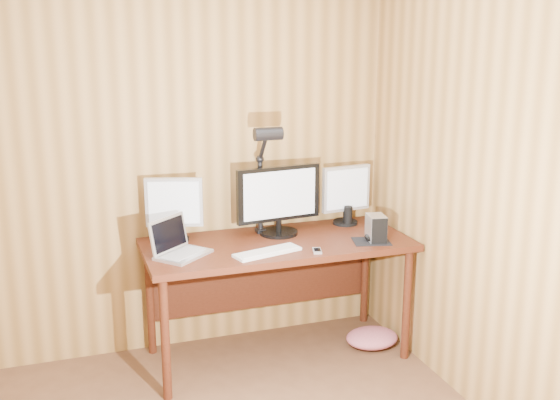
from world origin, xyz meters
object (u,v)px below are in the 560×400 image
laptop (177,246)px  phone (317,251)px  desk (274,257)px  desk_lamp (264,164)px  monitor_left (174,208)px  monitor_right (346,193)px  speaker (348,216)px  keyboard (267,252)px  hard_drive (376,228)px  monitor_center (279,199)px  mouse (371,238)px

laptop → phone: laptop is taller
desk → desk_lamp: size_ratio=2.19×
monitor_left → laptop: size_ratio=1.04×
desk → desk_lamp: 0.58m
monitor_left → monitor_right: (1.13, -0.00, 0.00)m
phone → speaker: size_ratio=0.80×
monitor_right → keyboard: 0.81m
monitor_right → phone: 0.65m
hard_drive → speaker: 0.35m
desk → speaker: bearing=10.0°
monitor_center → desk_lamp: size_ratio=0.75×
monitor_right → monitor_left: bearing=172.7°
phone → hard_drive: bearing=26.1°
monitor_center → desk_lamp: desk_lamp is taller
hard_drive → desk_lamp: (-0.61, 0.30, 0.37)m
monitor_left → speaker: size_ratio=2.96×
monitor_left → monitor_right: same height
monitor_left → monitor_right: size_ratio=1.00×
hard_drive → desk: bearing=166.1°
speaker → desk_lamp: desk_lamp is taller
monitor_right → speaker: (-0.00, -0.05, -0.14)m
monitor_center → monitor_left: 0.64m
laptop → speaker: (1.16, 0.22, 0.01)m
desk → monitor_right: 0.65m
laptop → desk_lamp: (0.58, 0.17, 0.40)m
mouse → hard_drive: hard_drive is taller
laptop → phone: bearing=-55.9°
monitor_left → mouse: monitor_left is taller
mouse → monitor_center: bearing=162.8°
desk_lamp → mouse: bearing=-42.6°
speaker → laptop: bearing=-169.2°
monitor_center → speaker: bearing=-3.7°
keyboard → desk_lamp: 0.55m
monitor_right → hard_drive: size_ratio=2.41×
laptop → desk_lamp: size_ratio=0.51×
desk → desk_lamp: desk_lamp is taller
keyboard → hard_drive: 0.70m
monitor_left → laptop: 0.31m
hard_drive → keyboard: bearing=-168.6°
mouse → speaker: size_ratio=0.88×
keyboard → mouse: bearing=-14.0°
desk → speaker: 0.58m
monitor_left → phone: size_ratio=3.70×
monitor_left → laptop: bearing=-81.6°
phone → speaker: (0.39, 0.42, 0.06)m
laptop → keyboard: size_ratio=0.90×
keyboard → desk_lamp: desk_lamp is taller
monitor_right → keyboard: size_ratio=0.93×
desk → laptop: bearing=-168.5°
monitor_right → phone: size_ratio=3.70×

